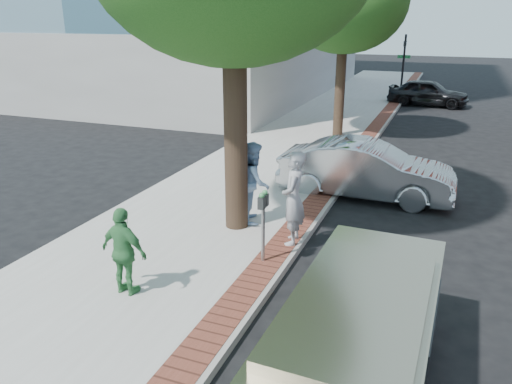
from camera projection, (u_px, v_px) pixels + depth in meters
The scene contains 14 objects.
ground at pixel (226, 273), 9.82m from camera, with size 120.00×120.00×0.00m, color black.
sidewalk at pixel (283, 159), 17.33m from camera, with size 5.00×60.00×0.15m, color #9E9991.
brick_strip at pixel (346, 163), 16.54m from camera, with size 0.60×60.00×0.01m, color brown.
curb at pixel (357, 166), 16.45m from camera, with size 0.10×60.00×0.15m, color gray.
office_base at pixel (186, 60), 32.93m from camera, with size 18.20×22.20×4.00m, color gray.
signal_near at pixel (403, 63), 28.05m from camera, with size 0.70×0.15×3.80m.
tree_far at pixel (345, 1), 18.75m from camera, with size 4.80×4.80×7.14m.
parking_meter at pixel (263, 212), 9.61m from camera, with size 0.12×0.32×1.47m.
person_gray at pixel (293, 198), 10.44m from camera, with size 0.74×0.49×2.03m, color #9A9A9F.
person_officer at pixel (254, 182), 11.65m from camera, with size 0.93×0.72×1.91m, color #83A5CB.
person_green at pixel (124, 252), 8.56m from camera, with size 0.94×0.39×1.60m, color #3C8446.
sedan_silver at pixel (366, 170), 13.68m from camera, with size 1.65×4.72×1.56m, color #B3B5BA.
bg_car at pixel (428, 93), 27.71m from camera, with size 1.72×4.29×1.46m, color black.
van at pixel (361, 333), 6.46m from camera, with size 1.81×4.48×1.63m.
Camera 1 is at (3.74, -7.91, 4.78)m, focal length 35.00 mm.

